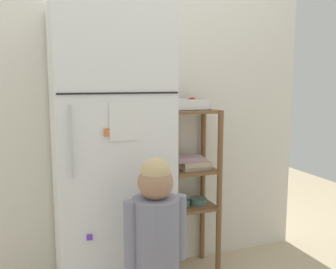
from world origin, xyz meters
TOP-DOWN VIEW (x-y plane):
  - kitchen_wall_back at (0.00, 0.34)m, footprint 2.52×0.03m
  - refrigerator at (-0.24, 0.02)m, footprint 0.62×0.61m
  - child_standing at (-0.13, -0.48)m, footprint 0.31×0.23m
  - pantry_shelf_unit at (0.33, 0.16)m, footprint 0.34×0.29m
  - fruit_bin at (0.33, 0.18)m, footprint 0.23×0.18m

SIDE VIEW (x-z plane):
  - child_standing at x=-0.13m, z-range 0.10..1.05m
  - pantry_shelf_unit at x=0.33m, z-range 0.10..1.21m
  - refrigerator at x=-0.24m, z-range 0.00..1.72m
  - kitchen_wall_back at x=0.00m, z-range 0.00..2.22m
  - fruit_bin at x=0.33m, z-range 1.10..1.18m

